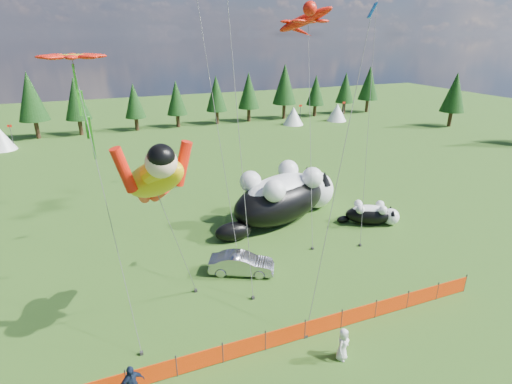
% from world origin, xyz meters
% --- Properties ---
extents(ground, '(160.00, 160.00, 0.00)m').
position_xyz_m(ground, '(0.00, 0.00, 0.00)').
color(ground, '#113C0A').
rests_on(ground, ground).
extents(safety_fence, '(22.06, 0.06, 1.10)m').
position_xyz_m(safety_fence, '(0.00, -3.00, 0.50)').
color(safety_fence, '#262626').
rests_on(safety_fence, ground).
extents(tree_line, '(90.00, 4.00, 8.00)m').
position_xyz_m(tree_line, '(0.00, 45.00, 4.00)').
color(tree_line, black).
rests_on(tree_line, ground).
extents(festival_tents, '(50.00, 3.20, 2.80)m').
position_xyz_m(festival_tents, '(11.00, 40.00, 1.40)').
color(festival_tents, white).
rests_on(festival_tents, ground).
extents(cat_large, '(11.03, 6.75, 4.13)m').
position_xyz_m(cat_large, '(5.77, 9.19, 1.96)').
color(cat_large, black).
rests_on(cat_large, ground).
extents(cat_small, '(4.35, 3.00, 1.68)m').
position_xyz_m(cat_small, '(11.50, 6.03, 0.80)').
color(cat_small, black).
rests_on(cat_small, ground).
extents(car, '(4.05, 2.89, 1.27)m').
position_xyz_m(car, '(0.14, 3.32, 0.63)').
color(car, '#A4A3A7').
rests_on(car, ground).
extents(spectator_e, '(0.91, 0.83, 1.55)m').
position_xyz_m(spectator_e, '(1.95, -4.70, 0.78)').
color(spectator_e, silver).
rests_on(spectator_e, ground).
extents(superhero_kite, '(5.86, 6.05, 10.31)m').
position_xyz_m(superhero_kite, '(-4.87, -0.32, 7.87)').
color(superhero_kite, gold).
rests_on(superhero_kite, ground).
extents(gecko_kite, '(6.69, 12.33, 16.97)m').
position_xyz_m(gecko_kite, '(8.83, 12.88, 14.34)').
color(gecko_kite, red).
rests_on(gecko_kite, ground).
extents(flower_kite, '(3.49, 6.45, 13.20)m').
position_xyz_m(flower_kite, '(-7.30, 3.42, 12.29)').
color(flower_kite, red).
rests_on(flower_kite, ground).
extents(diamond_kite_c, '(4.09, 2.96, 15.13)m').
position_xyz_m(diamond_kite_c, '(4.61, -0.69, 13.30)').
color(diamond_kite_c, blue).
rests_on(diamond_kite_c, ground).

